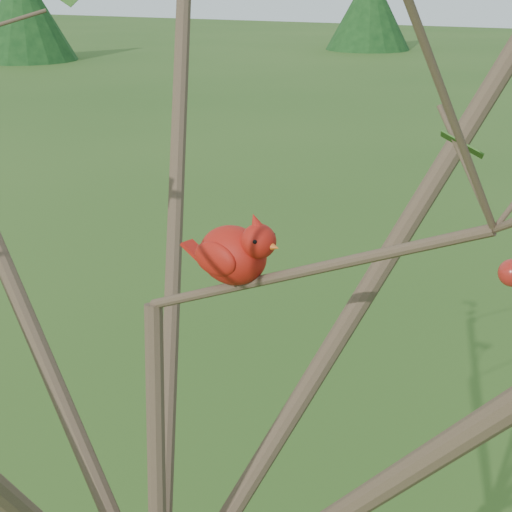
{
  "coord_description": "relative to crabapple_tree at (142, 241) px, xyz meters",
  "views": [
    {
      "loc": [
        0.74,
        -0.97,
        2.52
      ],
      "look_at": [
        0.18,
        0.08,
        2.09
      ],
      "focal_mm": 55.0,
      "sensor_mm": 36.0,
      "label": 1
    }
  ],
  "objects": [
    {
      "name": "crabapple_tree",
      "position": [
        0.0,
        0.0,
        0.0
      ],
      "size": [
        2.35,
        2.05,
        2.95
      ],
      "color": "#3E2D21",
      "rests_on": "ground"
    },
    {
      "name": "cardinal",
      "position": [
        0.11,
        0.11,
        -0.04
      ],
      "size": [
        0.21,
        0.12,
        0.14
      ],
      "rotation": [
        0.0,
        0.0,
        -0.2
      ],
      "color": "#AC1B0E",
      "rests_on": "ground"
    }
  ]
}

